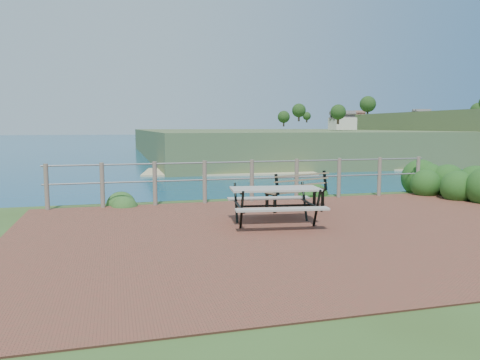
% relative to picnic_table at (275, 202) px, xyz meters
% --- Properties ---
extents(ground, '(10.00, 7.00, 0.12)m').
position_rel_picnic_table_xyz_m(ground, '(0.36, -0.65, -0.44)').
color(ground, brown).
rests_on(ground, ground).
extents(ocean, '(1200.00, 1200.00, 0.00)m').
position_rel_picnic_table_xyz_m(ocean, '(0.36, 199.35, -0.44)').
color(ocean, '#14597B').
rests_on(ocean, ground).
extents(safety_railing, '(9.40, 0.10, 1.00)m').
position_rel_picnic_table_xyz_m(safety_railing, '(0.36, 2.70, 0.14)').
color(safety_railing, '#6B5B4C').
rests_on(safety_railing, ground).
extents(distant_bay, '(290.00, 232.36, 24.00)m').
position_rel_picnic_table_xyz_m(distant_bay, '(173.43, 201.96, -1.96)').
color(distant_bay, '#41552A').
rests_on(distant_bay, ground).
extents(picnic_table, '(1.68, 1.39, 0.68)m').
position_rel_picnic_table_xyz_m(picnic_table, '(0.00, 0.00, 0.00)').
color(picnic_table, gray).
rests_on(picnic_table, ground).
extents(park_bench, '(1.50, 0.81, 0.82)m').
position_rel_picnic_table_xyz_m(park_bench, '(0.98, 1.43, 0.11)').
color(park_bench, brown).
rests_on(park_bench, ground).
extents(shrub_right_front, '(1.29, 1.29, 1.83)m').
position_rel_picnic_table_xyz_m(shrub_right_front, '(5.62, 1.41, -0.44)').
color(shrub_right_front, '#1F4916').
rests_on(shrub_right_front, ground).
extents(shrub_right_edge, '(1.17, 1.17, 1.66)m').
position_rel_picnic_table_xyz_m(shrub_right_edge, '(5.44, 2.77, -0.44)').
color(shrub_right_edge, '#1F4916').
rests_on(shrub_right_edge, ground).
extents(shrub_lip_west, '(0.70, 0.70, 0.41)m').
position_rel_picnic_table_xyz_m(shrub_lip_west, '(-2.68, 2.95, -0.44)').
color(shrub_lip_west, '#294D1D').
rests_on(shrub_lip_west, ground).
extents(shrub_lip_east, '(0.67, 0.67, 0.37)m').
position_rel_picnic_table_xyz_m(shrub_lip_east, '(2.19, 3.43, -0.44)').
color(shrub_lip_east, '#1F4916').
rests_on(shrub_lip_east, ground).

